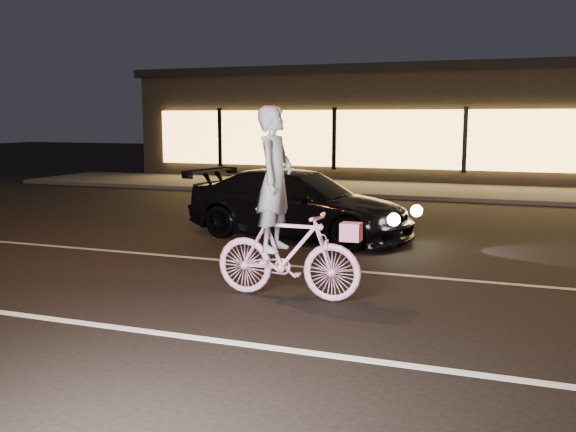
% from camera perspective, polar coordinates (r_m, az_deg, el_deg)
% --- Properties ---
extents(ground, '(90.00, 90.00, 0.00)m').
position_cam_1_polar(ground, '(7.83, 5.60, -8.41)').
color(ground, black).
rests_on(ground, ground).
extents(lane_stripe_near, '(60.00, 0.12, 0.01)m').
position_cam_1_polar(lane_stripe_near, '(6.46, 2.17, -12.08)').
color(lane_stripe_near, silver).
rests_on(lane_stripe_near, ground).
extents(lane_stripe_far, '(60.00, 0.10, 0.01)m').
position_cam_1_polar(lane_stripe_far, '(9.71, 8.60, -5.08)').
color(lane_stripe_far, gray).
rests_on(lane_stripe_far, ground).
extents(sidewalk, '(30.00, 4.00, 0.12)m').
position_cam_1_polar(sidewalk, '(20.46, 14.85, 2.08)').
color(sidewalk, '#383533').
rests_on(sidewalk, ground).
extents(storefront, '(25.40, 8.42, 4.20)m').
position_cam_1_polar(storefront, '(26.29, 16.28, 7.97)').
color(storefront, black).
rests_on(storefront, ground).
extents(cyclist, '(1.95, 0.67, 2.45)m').
position_cam_1_polar(cyclist, '(8.18, -0.36, -1.34)').
color(cyclist, '#FF51B8').
rests_on(cyclist, ground).
extents(sedan, '(4.77, 2.56, 1.31)m').
position_cam_1_polar(sedan, '(12.42, 0.98, 1.07)').
color(sedan, black).
rests_on(sedan, ground).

